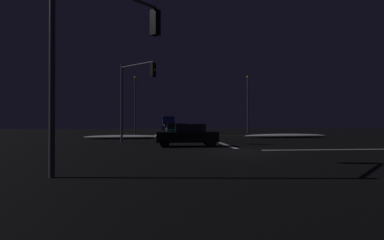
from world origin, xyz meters
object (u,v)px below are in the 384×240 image
sedan_orange (173,129)px  box_truck (168,122)px  sedan_white (170,127)px  sedan_red (170,127)px  traffic_signal_sw (102,38)px  sedan_black_crossing (188,135)px  streetlamp_right_far (248,100)px  traffic_signal_nw (134,87)px  sedan_blue (170,128)px  streetlamp_left_far (135,100)px  sedan_gray (174,130)px  sedan_green (176,132)px

sedan_orange → box_truck: (-0.15, 26.11, 0.91)m
box_truck → sedan_white: bearing=-88.0°
sedan_red → traffic_signal_sw: traffic_signal_sw is taller
sedan_orange → sedan_black_crossing: 18.77m
sedan_black_crossing → streetlamp_right_far: bearing=65.7°
sedan_red → traffic_signal_nw: 28.39m
sedan_blue → sedan_white: (0.34, 11.98, 0.00)m
traffic_signal_nw → streetlamp_left_far: (-1.82, 22.32, 0.54)m
sedan_blue → sedan_red: same height
sedan_white → traffic_signal_sw: bearing=-94.4°
sedan_gray → sedan_white: (0.29, 25.42, 0.00)m
sedan_orange → streetlamp_right_far: (12.02, 7.24, 4.42)m
traffic_signal_nw → sedan_orange: bearing=76.1°
sedan_gray → sedan_green: bearing=-90.1°
traffic_signal_nw → streetlamp_left_far: bearing=94.6°
sedan_gray → traffic_signal_nw: 9.84m
sedan_red → sedan_white: same height
traffic_signal_sw → traffic_signal_nw: size_ratio=1.03×
sedan_red → streetlamp_right_far: (12.17, -5.61, 4.42)m
sedan_orange → sedan_white: (0.11, 18.74, 0.00)m
box_truck → traffic_signal_sw: size_ratio=1.22×
sedan_white → sedan_gray: bearing=-90.6°
sedan_blue → sedan_white: size_ratio=1.00×
sedan_black_crossing → sedan_blue: bearing=91.1°
traffic_signal_sw → streetlamp_right_far: size_ratio=0.75×
streetlamp_right_far → streetlamp_left_far: (-17.56, 0.00, -0.19)m
sedan_green → box_truck: 38.02m
sedan_blue → traffic_signal_sw: size_ratio=0.64×
box_truck → streetlamp_left_far: size_ratio=0.95×
sedan_black_crossing → traffic_signal_nw: traffic_signal_nw is taller
streetlamp_left_far → box_truck: bearing=74.1°
box_truck → traffic_signal_nw: 41.44m
streetlamp_right_far → traffic_signal_sw: bearing=-113.4°
sedan_white → sedan_black_crossing: size_ratio=1.00×
sedan_blue → streetlamp_left_far: bearing=174.8°
sedan_gray → sedan_red: bearing=89.9°
sedan_gray → streetlamp_left_far: 15.50m
sedan_green → sedan_orange: (0.18, 11.90, 0.00)m
streetlamp_right_far → sedan_black_crossing: bearing=-114.3°
streetlamp_right_far → sedan_blue: bearing=-177.8°
sedan_white → box_truck: size_ratio=0.52×
sedan_blue → sedan_red: bearing=89.3°
sedan_blue → streetlamp_right_far: size_ratio=0.48×
traffic_signal_sw → traffic_signal_nw: 13.79m
sedan_blue → box_truck: 19.38m
sedan_red → streetlamp_left_far: bearing=-133.9°
sedan_orange → streetlamp_right_far: bearing=31.1°
box_truck → traffic_signal_nw: traffic_signal_nw is taller
sedan_gray → box_truck: size_ratio=0.52×
traffic_signal_nw → sedan_green: bearing=41.9°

